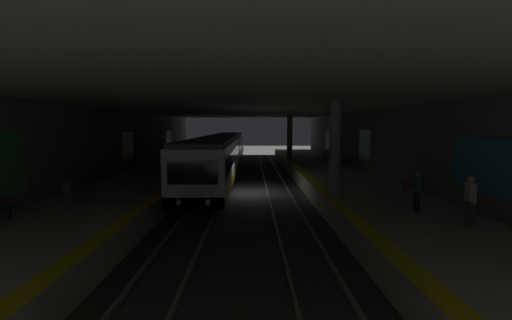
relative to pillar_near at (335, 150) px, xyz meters
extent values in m
plane|color=#383A38|center=(6.94, 4.35, -3.33)|extent=(120.00, 120.00, 0.00)
cube|color=gray|center=(6.94, 1.43, -3.25)|extent=(60.00, 0.09, 0.16)
cube|color=gray|center=(6.94, 2.87, -3.25)|extent=(60.00, 0.09, 0.16)
cube|color=gray|center=(6.94, 5.83, -3.25)|extent=(60.00, 0.09, 0.16)
cube|color=gray|center=(6.94, 7.27, -3.25)|extent=(60.00, 0.09, 0.16)
cube|color=#B7B2A8|center=(6.94, -2.20, -2.80)|extent=(60.00, 5.30, 1.05)
cube|color=yellow|center=(6.94, 0.15, -2.27)|extent=(60.00, 0.60, 0.01)
cube|color=#B7B2A8|center=(6.94, 10.90, -2.80)|extent=(60.00, 5.30, 1.05)
cube|color=yellow|center=(6.94, 8.55, -2.27)|extent=(60.00, 0.60, 0.01)
cube|color=slate|center=(6.94, -5.10, -0.53)|extent=(60.00, 0.50, 5.60)
cube|color=#338CCC|center=(-3.42, -4.82, -0.38)|extent=(3.60, 0.06, 2.12)
cube|color=#4CA566|center=(10.85, -4.82, -0.38)|extent=(2.72, 0.06, 2.46)
cube|color=#BF4C8C|center=(23.87, -4.82, -0.38)|extent=(3.48, 0.06, 2.13)
cube|color=slate|center=(6.94, 13.80, -0.53)|extent=(60.00, 0.50, 5.60)
cube|color=#4CA566|center=(-3.11, 13.52, -0.38)|extent=(2.77, 0.06, 2.54)
cube|color=orange|center=(11.20, 13.52, -0.38)|extent=(2.46, 0.06, 2.15)
cube|color=orange|center=(25.40, 13.52, -0.38)|extent=(2.68, 0.06, 1.93)
cube|color=beige|center=(6.94, 4.35, 2.47)|extent=(60.00, 19.40, 0.40)
cylinder|color=gray|center=(0.00, 0.00, 0.00)|extent=(0.56, 0.56, 4.55)
cylinder|color=gray|center=(20.40, 0.00, 0.00)|extent=(0.56, 0.56, 4.55)
cube|color=silver|center=(8.78, 6.55, -1.27)|extent=(19.82, 2.80, 2.70)
cube|color=#B27F0F|center=(8.78, 6.55, -2.33)|extent=(19.82, 2.82, 0.56)
cube|color=black|center=(8.78, 6.55, -0.92)|extent=(18.23, 2.83, 0.90)
cube|color=#47474C|center=(8.78, 6.55, 0.21)|extent=(19.42, 2.58, 0.24)
cube|color=black|center=(3.33, 6.55, -2.79)|extent=(2.20, 1.64, 0.76)
cube|color=black|center=(14.23, 6.55, -2.79)|extent=(2.20, 1.64, 0.76)
cube|color=black|center=(-1.15, 6.55, -0.92)|extent=(0.04, 2.24, 1.10)
cylinder|color=silver|center=(-1.15, 5.90, -2.27)|extent=(0.04, 0.24, 0.24)
cylinder|color=silver|center=(-1.15, 7.20, -2.27)|extent=(0.04, 0.24, 0.24)
cube|color=silver|center=(29.19, 6.55, -1.27)|extent=(19.82, 2.80, 2.70)
cube|color=#B27F0F|center=(29.19, 6.55, -2.33)|extent=(19.82, 2.82, 0.56)
cube|color=black|center=(29.19, 6.55, -0.92)|extent=(18.23, 2.83, 0.90)
cube|color=#47474C|center=(29.19, 6.55, 0.21)|extent=(19.42, 2.58, 0.24)
cube|color=black|center=(23.74, 6.55, -2.79)|extent=(2.20, 1.64, 0.76)
cube|color=black|center=(34.64, 6.55, -2.79)|extent=(2.20, 1.64, 0.76)
cylinder|color=#262628|center=(0.32, -4.10, -2.07)|extent=(0.08, 0.08, 0.42)
cylinder|color=#262628|center=(1.68, -4.10, -2.07)|extent=(0.08, 0.08, 0.42)
cube|color=#4C4C51|center=(1.00, -4.10, -1.82)|extent=(1.70, 0.44, 0.08)
cube|color=#4C4C51|center=(1.00, -4.32, -1.62)|extent=(1.70, 0.06, 0.40)
cylinder|color=#262628|center=(13.65, -4.10, -2.07)|extent=(0.08, 0.08, 0.42)
cylinder|color=#262628|center=(15.01, -4.10, -2.07)|extent=(0.08, 0.08, 0.42)
cube|color=#4C4C51|center=(14.33, -4.10, -1.82)|extent=(1.70, 0.44, 0.08)
cube|color=#4C4C51|center=(14.33, -4.32, -1.62)|extent=(1.70, 0.06, 0.40)
cylinder|color=#262628|center=(22.01, -4.10, -2.07)|extent=(0.08, 0.08, 0.42)
cylinder|color=#262628|center=(23.37, -4.10, -2.07)|extent=(0.08, 0.08, 0.42)
cube|color=#4C4C51|center=(22.69, -4.10, -1.82)|extent=(1.70, 0.44, 0.08)
cube|color=#4C4C51|center=(22.69, -4.32, -1.62)|extent=(1.70, 0.06, 0.40)
cylinder|color=#262628|center=(-3.95, 12.80, -2.07)|extent=(0.08, 0.08, 0.42)
cylinder|color=#262628|center=(14.00, 12.80, -2.07)|extent=(0.08, 0.08, 0.42)
cylinder|color=#262628|center=(15.36, 12.80, -2.07)|extent=(0.08, 0.08, 0.42)
cube|color=#4C4C51|center=(14.68, 12.80, -1.82)|extent=(1.70, 0.44, 0.08)
cube|color=#4C4C51|center=(14.68, 13.02, -1.62)|extent=(1.70, 0.06, 0.40)
cylinder|color=#262628|center=(20.40, 12.80, -2.07)|extent=(0.08, 0.08, 0.42)
cylinder|color=#262628|center=(21.76, 12.80, -2.07)|extent=(0.08, 0.08, 0.42)
cube|color=#4C4C51|center=(21.08, 12.80, -1.82)|extent=(1.70, 0.44, 0.08)
cube|color=#4C4C51|center=(21.08, 13.02, -1.62)|extent=(1.70, 0.06, 0.40)
cylinder|color=#464646|center=(-5.27, -3.43, -1.84)|extent=(0.16, 0.16, 0.86)
cylinder|color=#464646|center=(-5.07, -3.43, -1.84)|extent=(0.16, 0.16, 0.86)
cube|color=beige|center=(-5.17, -3.43, -1.11)|extent=(0.36, 0.22, 0.61)
cylinder|color=beige|center=(-5.42, -3.43, -1.16)|extent=(0.10, 0.10, 0.58)
cylinder|color=beige|center=(-4.92, -3.43, -1.16)|extent=(0.10, 0.10, 0.58)
sphere|color=tan|center=(-5.17, -3.43, -0.68)|extent=(0.23, 0.23, 0.23)
cylinder|color=#2E2E2E|center=(11.70, 10.76, -1.88)|extent=(0.16, 0.16, 0.79)
cylinder|color=#2E2E2E|center=(11.90, 10.76, -1.88)|extent=(0.16, 0.16, 0.79)
cube|color=#284C93|center=(11.80, 10.76, -1.20)|extent=(0.36, 0.22, 0.56)
cylinder|color=#284C93|center=(11.55, 10.76, -1.25)|extent=(0.10, 0.10, 0.53)
cylinder|color=#284C93|center=(12.05, 10.76, -1.25)|extent=(0.10, 0.10, 0.53)
sphere|color=tan|center=(11.80, 10.76, -0.82)|extent=(0.21, 0.21, 0.21)
cylinder|color=black|center=(-3.04, -2.64, -1.87)|extent=(0.16, 0.16, 0.81)
cylinder|color=black|center=(-2.84, -2.64, -1.87)|extent=(0.16, 0.16, 0.81)
cube|color=#2D754C|center=(-2.94, -2.64, -1.18)|extent=(0.36, 0.22, 0.57)
cylinder|color=#2D754C|center=(-3.19, -2.64, -1.23)|extent=(0.10, 0.10, 0.54)
cylinder|color=#2D754C|center=(-2.69, -2.64, -1.23)|extent=(0.10, 0.10, 0.54)
sphere|color=tan|center=(-2.94, -2.64, -0.79)|extent=(0.22, 0.22, 0.22)
cube|color=navy|center=(3.23, 11.19, -1.93)|extent=(0.37, 0.27, 0.69)
cylinder|color=#333333|center=(3.23, 11.19, -1.43)|extent=(0.02, 0.02, 0.30)
cube|color=#1E512D|center=(6.50, 12.52, -2.08)|extent=(0.30, 0.20, 0.40)
cylinder|color=#595B5E|center=(-1.00, 12.15, -1.85)|extent=(0.44, 0.44, 0.85)
camera|label=1|loc=(-17.26, 3.96, 1.10)|focal=25.75mm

